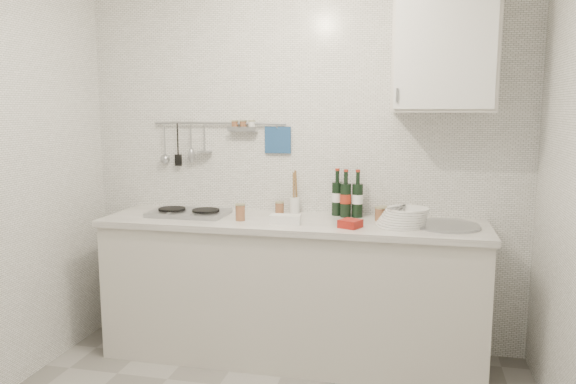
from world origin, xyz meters
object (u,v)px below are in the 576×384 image
(wall_cabinet, at_px, (444,53))
(utensil_crock, at_px, (295,203))
(plate_stack_sink, at_px, (404,217))
(wine_bottles, at_px, (347,193))
(plate_stack_hob, at_px, (181,212))

(wall_cabinet, xyz_separation_m, utensil_crock, (-0.93, 0.11, -0.96))
(plate_stack_sink, distance_m, wine_bottles, 0.44)
(plate_stack_hob, bearing_deg, plate_stack_sink, -1.87)
(wall_cabinet, xyz_separation_m, plate_stack_hob, (-1.66, -0.10, -1.02))
(wine_bottles, height_order, utensil_crock, wine_bottles)
(wall_cabinet, bearing_deg, utensil_crock, 173.03)
(plate_stack_hob, height_order, utensil_crock, utensil_crock)
(plate_stack_sink, height_order, wine_bottles, wine_bottles)
(plate_stack_hob, bearing_deg, wall_cabinet, 3.47)
(plate_stack_sink, relative_size, wine_bottles, 1.03)
(plate_stack_hob, distance_m, utensil_crock, 0.76)
(plate_stack_hob, distance_m, plate_stack_sink, 1.46)
(wall_cabinet, distance_m, wine_bottles, 1.05)
(wall_cabinet, height_order, plate_stack_hob, wall_cabinet)
(wall_cabinet, distance_m, utensil_crock, 1.34)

